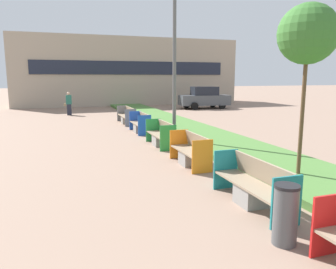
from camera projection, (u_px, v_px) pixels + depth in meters
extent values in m
cube|color=#4C7A38|center=(225.00, 144.00, 12.55)|extent=(2.80, 120.00, 0.18)
cube|color=tan|center=(127.00, 72.00, 32.66)|extent=(21.28, 5.32, 6.33)
cube|color=#1E2333|center=(133.00, 68.00, 30.08)|extent=(17.88, 0.08, 1.20)
cube|color=red|center=(329.00, 225.00, 4.84)|extent=(0.62, 0.04, 0.94)
cube|color=gray|center=(251.00, 195.00, 6.80)|extent=(0.52, 0.60, 0.42)
cube|color=gray|center=(251.00, 185.00, 6.76)|extent=(0.58, 2.16, 0.05)
cube|color=gray|center=(263.00, 171.00, 6.80)|extent=(0.14, 2.07, 0.48)
cube|color=#197A7F|center=(286.00, 202.00, 5.73)|extent=(0.62, 0.04, 0.94)
cube|color=#197A7F|center=(226.00, 169.00, 7.78)|extent=(0.62, 0.04, 0.94)
cube|color=gray|center=(190.00, 158.00, 9.92)|extent=(0.52, 0.60, 0.42)
cube|color=gray|center=(190.00, 151.00, 9.88)|extent=(0.58, 1.80, 0.05)
cube|color=gray|center=(198.00, 142.00, 9.92)|extent=(0.14, 1.73, 0.48)
cube|color=orange|center=(202.00, 157.00, 9.01)|extent=(0.62, 0.04, 0.94)
cube|color=orange|center=(179.00, 144.00, 10.73)|extent=(0.62, 0.04, 0.94)
cube|color=gray|center=(160.00, 140.00, 12.70)|extent=(0.52, 0.60, 0.42)
cube|color=gray|center=(160.00, 135.00, 12.67)|extent=(0.58, 1.89, 0.05)
cube|color=gray|center=(167.00, 128.00, 12.71)|extent=(0.14, 1.82, 0.48)
cube|color=#238C3D|center=(168.00, 138.00, 11.76)|extent=(0.62, 0.04, 0.94)
cube|color=#238C3D|center=(153.00, 130.00, 13.56)|extent=(0.62, 0.04, 0.94)
cube|color=gray|center=(140.00, 128.00, 15.78)|extent=(0.52, 0.60, 0.42)
cube|color=gray|center=(140.00, 123.00, 15.74)|extent=(0.58, 1.82, 0.05)
cube|color=gray|center=(145.00, 118.00, 15.78)|extent=(0.14, 1.75, 0.48)
cube|color=blue|center=(145.00, 125.00, 14.87)|extent=(0.62, 0.04, 0.94)
cube|color=blue|center=(135.00, 120.00, 16.61)|extent=(0.62, 0.04, 0.94)
cube|color=gray|center=(126.00, 120.00, 18.82)|extent=(0.52, 0.60, 0.42)
cube|color=gray|center=(126.00, 116.00, 18.78)|extent=(0.58, 2.38, 0.05)
cube|color=gray|center=(131.00, 111.00, 18.82)|extent=(0.14, 2.29, 0.48)
cube|color=slate|center=(131.00, 118.00, 17.65)|extent=(0.62, 0.04, 0.94)
cube|color=slate|center=(122.00, 113.00, 19.91)|extent=(0.62, 0.04, 0.94)
cylinder|color=#4C4F51|center=(285.00, 216.00, 5.16)|extent=(0.38, 0.38, 0.93)
cylinder|color=black|center=(287.00, 186.00, 5.07)|extent=(0.40, 0.40, 0.05)
cylinder|color=#56595B|center=(174.00, 42.00, 12.45)|extent=(0.14, 0.14, 7.90)
cylinder|color=brown|center=(302.00, 118.00, 8.20)|extent=(0.10, 0.10, 3.25)
sphere|color=#38702D|center=(308.00, 34.00, 7.85)|extent=(1.45, 1.45, 1.45)
cube|color=#232633|center=(69.00, 110.00, 22.99)|extent=(0.30, 0.22, 0.77)
cube|color=#236051|center=(69.00, 100.00, 22.87)|extent=(0.38, 0.24, 0.63)
sphere|color=tan|center=(68.00, 94.00, 22.80)|extent=(0.21, 0.21, 0.21)
cube|color=olive|center=(65.00, 105.00, 22.84)|extent=(0.12, 0.20, 0.18)
cube|color=#474C51|center=(204.00, 100.00, 27.88)|extent=(4.37, 2.23, 0.84)
cube|color=black|center=(204.00, 91.00, 27.74)|extent=(2.26, 1.78, 0.72)
cylinder|color=black|center=(222.00, 105.00, 27.51)|extent=(0.60, 0.20, 0.60)
cylinder|color=black|center=(213.00, 104.00, 29.19)|extent=(0.60, 0.20, 0.60)
cylinder|color=black|center=(195.00, 106.00, 26.71)|extent=(0.60, 0.20, 0.60)
cylinder|color=black|center=(186.00, 105.00, 28.39)|extent=(0.60, 0.20, 0.60)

